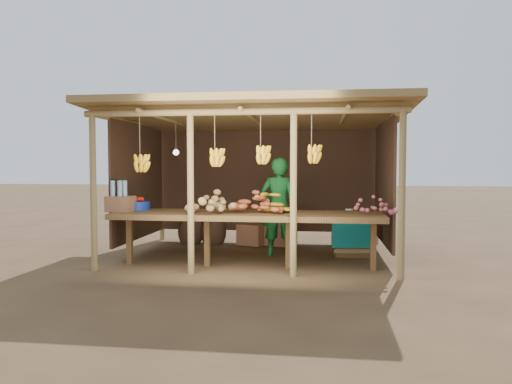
# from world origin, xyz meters

# --- Properties ---
(ground) EXTENTS (60.00, 60.00, 0.00)m
(ground) POSITION_xyz_m (0.00, 0.00, 0.00)
(ground) COLOR brown
(ground) RESTS_ON ground
(stall_structure) EXTENTS (4.70, 3.50, 2.43)m
(stall_structure) POSITION_xyz_m (-0.05, -0.10, 1.91)
(stall_structure) COLOR #937A4B
(stall_structure) RESTS_ON ground
(counter) EXTENTS (3.90, 1.05, 0.80)m
(counter) POSITION_xyz_m (0.00, -0.95, 0.74)
(counter) COLOR brown
(counter) RESTS_ON ground
(potato_heap) EXTENTS (1.08, 0.70, 0.37)m
(potato_heap) POSITION_xyz_m (-0.38, -1.22, 0.98)
(potato_heap) COLOR #9B7E50
(potato_heap) RESTS_ON counter
(sweet_potato_heap) EXTENTS (1.05, 0.80, 0.36)m
(sweet_potato_heap) POSITION_xyz_m (0.06, -0.99, 0.98)
(sweet_potato_heap) COLOR #C75D33
(sweet_potato_heap) RESTS_ON counter
(onion_heap) EXTENTS (0.71, 0.44, 0.35)m
(onion_heap) POSITION_xyz_m (1.76, -1.17, 0.98)
(onion_heap) COLOR #A9525D
(onion_heap) RESTS_ON counter
(banana_pile) EXTENTS (0.72, 0.56, 0.35)m
(banana_pile) POSITION_xyz_m (0.30, -0.80, 0.97)
(banana_pile) COLOR yellow
(banana_pile) RESTS_ON counter
(tomato_basin) EXTENTS (0.39, 0.39, 0.21)m
(tomato_basin) POSITION_xyz_m (-1.74, -0.79, 0.88)
(tomato_basin) COLOR navy
(tomato_basin) RESTS_ON counter
(bottle_box) EXTENTS (0.40, 0.34, 0.46)m
(bottle_box) POSITION_xyz_m (-1.90, -1.04, 0.98)
(bottle_box) COLOR brown
(bottle_box) RESTS_ON counter
(vendor) EXTENTS (0.61, 0.41, 1.62)m
(vendor) POSITION_xyz_m (0.37, -0.02, 0.81)
(vendor) COLOR #17682A
(vendor) RESTS_ON ground
(tarp_crate) EXTENTS (0.73, 0.65, 0.79)m
(tarp_crate) POSITION_xyz_m (1.56, 0.23, 0.32)
(tarp_crate) COLOR brown
(tarp_crate) RESTS_ON ground
(carton_stack) EXTENTS (1.11, 0.54, 0.77)m
(carton_stack) POSITION_xyz_m (0.16, 0.97, 0.34)
(carton_stack) COLOR brown
(carton_stack) RESTS_ON ground
(burlap_sacks) EXTENTS (0.93, 0.49, 0.66)m
(burlap_sacks) POSITION_xyz_m (-1.17, 1.06, 0.29)
(burlap_sacks) COLOR #483021
(burlap_sacks) RESTS_ON ground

